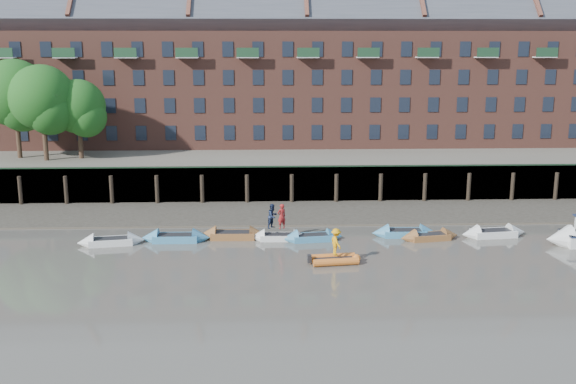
{
  "coord_description": "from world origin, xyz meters",
  "views": [
    {
      "loc": [
        -4.47,
        -36.96,
        14.24
      ],
      "look_at": [
        -2.7,
        12.0,
        3.2
      ],
      "focal_mm": 42.0,
      "sensor_mm": 36.0,
      "label": 1
    }
  ],
  "objects_px": {
    "rowboat_3": "(279,237)",
    "rowboat_5": "(404,233)",
    "rowboat_1": "(176,238)",
    "rowboat_6": "(429,237)",
    "person_rower_a": "(282,216)",
    "person_rower_b": "(273,216)",
    "rowboat_2": "(233,235)",
    "rowboat_0": "(111,241)",
    "rib_tender": "(336,259)",
    "rowboat_7": "(494,233)",
    "rowboat_4": "(312,237)",
    "person_rib_crew": "(336,242)"
  },
  "relations": [
    {
      "from": "person_rower_b",
      "to": "rowboat_2",
      "type": "bearing_deg",
      "value": 124.22
    },
    {
      "from": "rowboat_6",
      "to": "person_rower_b",
      "type": "bearing_deg",
      "value": 167.26
    },
    {
      "from": "rowboat_1",
      "to": "person_rower_b",
      "type": "height_order",
      "value": "person_rower_b"
    },
    {
      "from": "person_rib_crew",
      "to": "rib_tender",
      "type": "bearing_deg",
      "value": -128.19
    },
    {
      "from": "rowboat_1",
      "to": "rowboat_7",
      "type": "xyz_separation_m",
      "value": [
        23.49,
        0.36,
        -0.0
      ]
    },
    {
      "from": "rowboat_2",
      "to": "rowboat_3",
      "type": "distance_m",
      "value": 3.44
    },
    {
      "from": "rowboat_4",
      "to": "person_rower_a",
      "type": "height_order",
      "value": "person_rower_a"
    },
    {
      "from": "person_rower_a",
      "to": "person_rib_crew",
      "type": "xyz_separation_m",
      "value": [
        3.4,
        -5.44,
        -0.33
      ]
    },
    {
      "from": "rowboat_5",
      "to": "rowboat_7",
      "type": "bearing_deg",
      "value": -1.84
    },
    {
      "from": "person_rower_a",
      "to": "person_rower_b",
      "type": "height_order",
      "value": "person_rower_a"
    },
    {
      "from": "person_rib_crew",
      "to": "person_rower_b",
      "type": "bearing_deg",
      "value": 17.74
    },
    {
      "from": "rowboat_7",
      "to": "person_rower_a",
      "type": "bearing_deg",
      "value": 173.93
    },
    {
      "from": "rowboat_6",
      "to": "person_rower_b",
      "type": "distance_m",
      "value": 11.58
    },
    {
      "from": "person_rower_a",
      "to": "rowboat_5",
      "type": "bearing_deg",
      "value": 154.61
    },
    {
      "from": "rowboat_1",
      "to": "rowboat_3",
      "type": "xyz_separation_m",
      "value": [
        7.53,
        0.08,
        -0.04
      ]
    },
    {
      "from": "rowboat_0",
      "to": "person_rib_crew",
      "type": "distance_m",
      "value": 16.34
    },
    {
      "from": "rowboat_1",
      "to": "rowboat_2",
      "type": "relative_size",
      "value": 1.0
    },
    {
      "from": "rowboat_1",
      "to": "rowboat_3",
      "type": "bearing_deg",
      "value": 1.06
    },
    {
      "from": "rib_tender",
      "to": "person_rower_a",
      "type": "height_order",
      "value": "person_rower_a"
    },
    {
      "from": "rowboat_6",
      "to": "person_rower_a",
      "type": "height_order",
      "value": "person_rower_a"
    },
    {
      "from": "rowboat_7",
      "to": "person_rower_a",
      "type": "xyz_separation_m",
      "value": [
        -15.78,
        -0.21,
        1.5
      ]
    },
    {
      "from": "rowboat_4",
      "to": "rowboat_1",
      "type": "bearing_deg",
      "value": 171.26
    },
    {
      "from": "rib_tender",
      "to": "person_rib_crew",
      "type": "height_order",
      "value": "person_rib_crew"
    },
    {
      "from": "rowboat_3",
      "to": "rowboat_6",
      "type": "height_order",
      "value": "rowboat_6"
    },
    {
      "from": "rowboat_3",
      "to": "rowboat_6",
      "type": "distance_m",
      "value": 11.01
    },
    {
      "from": "rowboat_5",
      "to": "person_rower_b",
      "type": "xyz_separation_m",
      "value": [
        -9.82,
        -0.38,
        1.49
      ]
    },
    {
      "from": "rowboat_0",
      "to": "rowboat_3",
      "type": "relative_size",
      "value": 1.14
    },
    {
      "from": "rowboat_7",
      "to": "rowboat_0",
      "type": "bearing_deg",
      "value": 175.25
    },
    {
      "from": "rowboat_6",
      "to": "person_rib_crew",
      "type": "height_order",
      "value": "person_rib_crew"
    },
    {
      "from": "rowboat_5",
      "to": "person_rower_a",
      "type": "xyz_separation_m",
      "value": [
        -9.17,
        -0.54,
        1.51
      ]
    },
    {
      "from": "person_rower_b",
      "to": "person_rower_a",
      "type": "bearing_deg",
      "value": -64.59
    },
    {
      "from": "rowboat_1",
      "to": "rowboat_5",
      "type": "bearing_deg",
      "value": 2.77
    },
    {
      "from": "rib_tender",
      "to": "rowboat_5",
      "type": "bearing_deg",
      "value": 38.99
    },
    {
      "from": "rowboat_2",
      "to": "rowboat_5",
      "type": "height_order",
      "value": "rowboat_2"
    },
    {
      "from": "rowboat_2",
      "to": "rowboat_5",
      "type": "relative_size",
      "value": 1.03
    },
    {
      "from": "rowboat_4",
      "to": "person_rib_crew",
      "type": "bearing_deg",
      "value": -84.85
    },
    {
      "from": "rowboat_0",
      "to": "rowboat_5",
      "type": "distance_m",
      "value": 21.43
    },
    {
      "from": "rowboat_4",
      "to": "person_rower_b",
      "type": "relative_size",
      "value": 2.54
    },
    {
      "from": "rowboat_0",
      "to": "rowboat_3",
      "type": "xyz_separation_m",
      "value": [
        12.03,
        0.74,
        -0.02
      ]
    },
    {
      "from": "rowboat_3",
      "to": "person_rib_crew",
      "type": "xyz_separation_m",
      "value": [
        3.59,
        -5.38,
        1.21
      ]
    },
    {
      "from": "rowboat_2",
      "to": "rowboat_7",
      "type": "distance_m",
      "value": 19.37
    },
    {
      "from": "rowboat_2",
      "to": "rowboat_4",
      "type": "relative_size",
      "value": 1.08
    },
    {
      "from": "rowboat_5",
      "to": "person_rower_a",
      "type": "distance_m",
      "value": 9.31
    },
    {
      "from": "rowboat_3",
      "to": "rib_tender",
      "type": "relative_size",
      "value": 1.28
    },
    {
      "from": "rowboat_1",
      "to": "person_rower_a",
      "type": "distance_m",
      "value": 7.86
    },
    {
      "from": "rowboat_2",
      "to": "person_rower_b",
      "type": "distance_m",
      "value": 3.3
    },
    {
      "from": "rowboat_3",
      "to": "rowboat_5",
      "type": "relative_size",
      "value": 0.88
    },
    {
      "from": "rowboat_7",
      "to": "person_rower_b",
      "type": "distance_m",
      "value": 16.5
    },
    {
      "from": "rowboat_1",
      "to": "person_rib_crew",
      "type": "bearing_deg",
      "value": -25.05
    },
    {
      "from": "rowboat_1",
      "to": "rowboat_6",
      "type": "xyz_separation_m",
      "value": [
        18.53,
        -0.27,
        -0.03
      ]
    }
  ]
}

